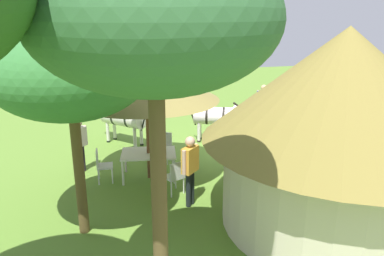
{
  "coord_description": "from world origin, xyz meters",
  "views": [
    {
      "loc": [
        3.63,
        11.4,
        4.43
      ],
      "look_at": [
        0.82,
        0.6,
        1.0
      ],
      "focal_mm": 35.27,
      "sensor_mm": 36.0,
      "label": 1
    }
  ],
  "objects_px": {
    "zebra_by_umbrella": "(320,123)",
    "acacia_tree_behind_hut": "(154,22)",
    "guest_behind_table": "(80,141)",
    "shade_umbrella": "(146,84)",
    "patio_dining_table": "(149,155)",
    "zebra_nearest_camera": "(217,116)",
    "patio_chair_near_hut": "(164,145)",
    "guest_beside_umbrella": "(190,165)",
    "patio_chair_east_end": "(102,164)",
    "patio_chair_west_end": "(175,175)",
    "thatched_hut": "(339,122)",
    "acacia_tree_far_lawn": "(70,73)",
    "standing_watcher": "(263,103)",
    "zebra_toward_hut": "(122,117)"
  },
  "relations": [
    {
      "from": "zebra_by_umbrella",
      "to": "acacia_tree_behind_hut",
      "type": "distance_m",
      "value": 9.15
    },
    {
      "from": "patio_chair_near_hut",
      "to": "guest_beside_umbrella",
      "type": "distance_m",
      "value": 2.97
    },
    {
      "from": "patio_chair_east_end",
      "to": "guest_beside_umbrella",
      "type": "bearing_deg",
      "value": 49.27
    },
    {
      "from": "guest_beside_umbrella",
      "to": "acacia_tree_far_lawn",
      "type": "bearing_deg",
      "value": 147.83
    },
    {
      "from": "patio_dining_table",
      "to": "patio_chair_east_end",
      "type": "xyz_separation_m",
      "value": [
        1.28,
        -0.05,
        -0.15
      ]
    },
    {
      "from": "zebra_by_umbrella",
      "to": "acacia_tree_behind_hut",
      "type": "relative_size",
      "value": 0.44
    },
    {
      "from": "patio_dining_table",
      "to": "guest_behind_table",
      "type": "bearing_deg",
      "value": -25.71
    },
    {
      "from": "patio_chair_west_end",
      "to": "patio_chair_near_hut",
      "type": "height_order",
      "value": "same"
    },
    {
      "from": "patio_dining_table",
      "to": "patio_chair_west_end",
      "type": "bearing_deg",
      "value": 112.83
    },
    {
      "from": "patio_chair_east_end",
      "to": "guest_beside_umbrella",
      "type": "xyz_separation_m",
      "value": [
        -1.99,
        1.87,
        0.52
      ]
    },
    {
      "from": "patio_chair_east_end",
      "to": "zebra_nearest_camera",
      "type": "relative_size",
      "value": 0.43
    },
    {
      "from": "guest_behind_table",
      "to": "patio_chair_east_end",
      "type": "bearing_deg",
      "value": 76.79
    },
    {
      "from": "patio_chair_east_end",
      "to": "zebra_by_umbrella",
      "type": "bearing_deg",
      "value": 96.46
    },
    {
      "from": "patio_chair_west_end",
      "to": "zebra_toward_hut",
      "type": "distance_m",
      "value": 4.39
    },
    {
      "from": "zebra_toward_hut",
      "to": "patio_dining_table",
      "type": "bearing_deg",
      "value": -125.58
    },
    {
      "from": "patio_dining_table",
      "to": "guest_beside_umbrella",
      "type": "height_order",
      "value": "guest_beside_umbrella"
    },
    {
      "from": "standing_watcher",
      "to": "zebra_nearest_camera",
      "type": "relative_size",
      "value": 0.85
    },
    {
      "from": "patio_chair_west_end",
      "to": "guest_beside_umbrella",
      "type": "height_order",
      "value": "guest_beside_umbrella"
    },
    {
      "from": "patio_chair_east_end",
      "to": "patio_chair_west_end",
      "type": "height_order",
      "value": "same"
    },
    {
      "from": "guest_behind_table",
      "to": "zebra_nearest_camera",
      "type": "bearing_deg",
      "value": 152.1
    },
    {
      "from": "patio_chair_near_hut",
      "to": "standing_watcher",
      "type": "xyz_separation_m",
      "value": [
        -4.38,
        -2.38,
        0.54
      ]
    },
    {
      "from": "guest_beside_umbrella",
      "to": "guest_behind_table",
      "type": "distance_m",
      "value": 3.71
    },
    {
      "from": "patio_chair_east_end",
      "to": "thatched_hut",
      "type": "bearing_deg",
      "value": 57.21
    },
    {
      "from": "patio_dining_table",
      "to": "acacia_tree_far_lawn",
      "type": "xyz_separation_m",
      "value": [
        1.72,
        2.35,
        2.69
      ]
    },
    {
      "from": "patio_chair_east_end",
      "to": "standing_watcher",
      "type": "relative_size",
      "value": 0.51
    },
    {
      "from": "zebra_nearest_camera",
      "to": "zebra_toward_hut",
      "type": "relative_size",
      "value": 1.16
    },
    {
      "from": "zebra_nearest_camera",
      "to": "guest_beside_umbrella",
      "type": "bearing_deg",
      "value": -3.54
    },
    {
      "from": "patio_chair_east_end",
      "to": "acacia_tree_far_lawn",
      "type": "distance_m",
      "value": 3.75
    },
    {
      "from": "thatched_hut",
      "to": "acacia_tree_far_lawn",
      "type": "height_order",
      "value": "acacia_tree_far_lawn"
    },
    {
      "from": "guest_behind_table",
      "to": "zebra_by_umbrella",
      "type": "distance_m",
      "value": 7.46
    },
    {
      "from": "standing_watcher",
      "to": "zebra_nearest_camera",
      "type": "distance_m",
      "value": 2.43
    },
    {
      "from": "acacia_tree_behind_hut",
      "to": "zebra_by_umbrella",
      "type": "bearing_deg",
      "value": -136.76
    },
    {
      "from": "shade_umbrella",
      "to": "zebra_nearest_camera",
      "type": "relative_size",
      "value": 1.85
    },
    {
      "from": "thatched_hut",
      "to": "patio_chair_west_end",
      "type": "distance_m",
      "value": 4.07
    },
    {
      "from": "thatched_hut",
      "to": "acacia_tree_far_lawn",
      "type": "xyz_separation_m",
      "value": [
        5.21,
        -0.95,
        1.07
      ]
    },
    {
      "from": "patio_chair_east_end",
      "to": "zebra_nearest_camera",
      "type": "height_order",
      "value": "zebra_nearest_camera"
    },
    {
      "from": "standing_watcher",
      "to": "acacia_tree_far_lawn",
      "type": "xyz_separation_m",
      "value": [
        6.74,
        5.84,
        2.3
      ]
    },
    {
      "from": "shade_umbrella",
      "to": "patio_chair_east_end",
      "type": "distance_m",
      "value": 2.47
    },
    {
      "from": "patio_chair_near_hut",
      "to": "guest_beside_umbrella",
      "type": "height_order",
      "value": "guest_beside_umbrella"
    },
    {
      "from": "patio_dining_table",
      "to": "zebra_nearest_camera",
      "type": "bearing_deg",
      "value": -138.58
    },
    {
      "from": "patio_chair_west_end",
      "to": "zebra_nearest_camera",
      "type": "xyz_separation_m",
      "value": [
        -2.31,
        -3.66,
        0.4
      ]
    },
    {
      "from": "standing_watcher",
      "to": "zebra_by_umbrella",
      "type": "distance_m",
      "value": 3.01
    },
    {
      "from": "guest_behind_table",
      "to": "shade_umbrella",
      "type": "bearing_deg",
      "value": 107.37
    },
    {
      "from": "shade_umbrella",
      "to": "patio_chair_east_end",
      "type": "xyz_separation_m",
      "value": [
        1.28,
        -0.05,
        -2.12
      ]
    },
    {
      "from": "acacia_tree_far_lawn",
      "to": "patio_chair_west_end",
      "type": "bearing_deg",
      "value": -152.04
    },
    {
      "from": "acacia_tree_far_lawn",
      "to": "standing_watcher",
      "type": "bearing_deg",
      "value": -139.06
    },
    {
      "from": "patio_dining_table",
      "to": "patio_chair_near_hut",
      "type": "bearing_deg",
      "value": -119.71
    },
    {
      "from": "thatched_hut",
      "to": "guest_beside_umbrella",
      "type": "xyz_separation_m",
      "value": [
        2.77,
        -1.49,
        -1.25
      ]
    },
    {
      "from": "shade_umbrella",
      "to": "patio_chair_near_hut",
      "type": "bearing_deg",
      "value": -119.71
    },
    {
      "from": "standing_watcher",
      "to": "acacia_tree_far_lawn",
      "type": "distance_m",
      "value": 9.21
    }
  ]
}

